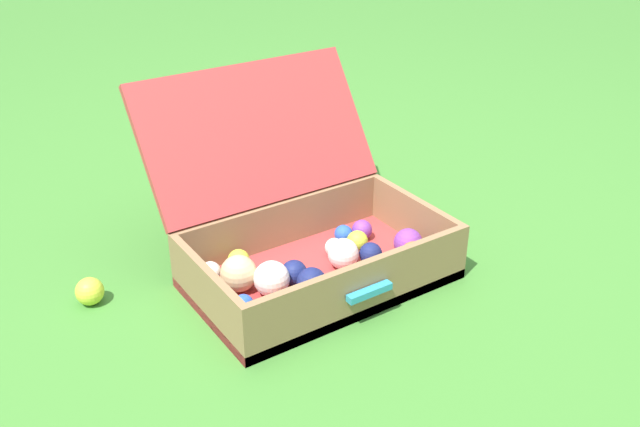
{
  "coord_description": "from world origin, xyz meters",
  "views": [
    {
      "loc": [
        -0.71,
        -1.13,
        0.93
      ],
      "look_at": [
        0.08,
        0.04,
        0.18
      ],
      "focal_mm": 39.78,
      "sensor_mm": 36.0,
      "label": 1
    }
  ],
  "objects": [
    {
      "name": "stray_ball_on_grass",
      "position": [
        -0.4,
        0.26,
        0.03
      ],
      "size": [
        0.06,
        0.06,
        0.06
      ],
      "primitive_type": "sphere",
      "color": "#CCDB38",
      "rests_on": "ground"
    },
    {
      "name": "open_suitcase",
      "position": [
        0.07,
        0.11,
        0.1
      ],
      "size": [
        0.59,
        0.59,
        0.44
      ],
      "color": "#B23838",
      "rests_on": "ground"
    },
    {
      "name": "ground_plane",
      "position": [
        0.0,
        0.0,
        0.0
      ],
      "size": [
        16.0,
        16.0,
        0.0
      ],
      "primitive_type": "plane",
      "color": "#3D7A2D"
    }
  ]
}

